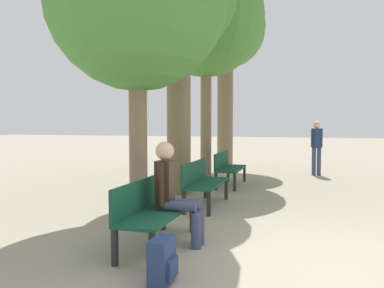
{
  "coord_description": "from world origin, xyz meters",
  "views": [
    {
      "loc": [
        -0.03,
        -4.22,
        1.57
      ],
      "look_at": [
        -2.52,
        4.05,
        1.1
      ],
      "focal_mm": 35.0,
      "sensor_mm": 36.0,
      "label": 1
    }
  ],
  "objects_px": {
    "tree_row_0": "(137,1)",
    "person_seated": "(174,190)",
    "tree_row_3": "(225,33)",
    "bench_row_0": "(152,208)",
    "tree_row_1": "(179,3)",
    "backpack": "(163,261)",
    "bench_row_2": "(228,166)",
    "pedestrian_near": "(317,144)",
    "tree_row_2": "(206,19)",
    "bench_row_1": "(202,180)"
  },
  "relations": [
    {
      "from": "tree_row_0",
      "to": "person_seated",
      "type": "height_order",
      "value": "tree_row_0"
    },
    {
      "from": "tree_row_0",
      "to": "tree_row_3",
      "type": "bearing_deg",
      "value": 90.0
    },
    {
      "from": "bench_row_0",
      "to": "tree_row_0",
      "type": "relative_size",
      "value": 0.3
    },
    {
      "from": "tree_row_3",
      "to": "person_seated",
      "type": "bearing_deg",
      "value": -82.71
    },
    {
      "from": "tree_row_3",
      "to": "person_seated",
      "type": "xyz_separation_m",
      "value": [
        1.09,
        -8.52,
        -4.03
      ]
    },
    {
      "from": "tree_row_1",
      "to": "tree_row_0",
      "type": "bearing_deg",
      "value": -90.0
    },
    {
      "from": "tree_row_1",
      "to": "backpack",
      "type": "height_order",
      "value": "tree_row_1"
    },
    {
      "from": "bench_row_2",
      "to": "tree_row_0",
      "type": "bearing_deg",
      "value": -103.75
    },
    {
      "from": "bench_row_2",
      "to": "tree_row_0",
      "type": "xyz_separation_m",
      "value": [
        -0.85,
        -3.47,
        3.11
      ]
    },
    {
      "from": "bench_row_0",
      "to": "tree_row_3",
      "type": "height_order",
      "value": "tree_row_3"
    },
    {
      "from": "pedestrian_near",
      "to": "backpack",
      "type": "bearing_deg",
      "value": -101.14
    },
    {
      "from": "tree_row_1",
      "to": "pedestrian_near",
      "type": "bearing_deg",
      "value": 52.32
    },
    {
      "from": "bench_row_0",
      "to": "person_seated",
      "type": "xyz_separation_m",
      "value": [
        0.24,
        0.16,
        0.21
      ]
    },
    {
      "from": "person_seated",
      "to": "pedestrian_near",
      "type": "height_order",
      "value": "pedestrian_near"
    },
    {
      "from": "tree_row_0",
      "to": "tree_row_1",
      "type": "xyz_separation_m",
      "value": [
        0.0,
        2.14,
        0.61
      ]
    },
    {
      "from": "backpack",
      "to": "bench_row_0",
      "type": "bearing_deg",
      "value": 118.24
    },
    {
      "from": "bench_row_0",
      "to": "bench_row_2",
      "type": "xyz_separation_m",
      "value": [
        0.0,
        4.9,
        0.0
      ]
    },
    {
      "from": "tree_row_2",
      "to": "tree_row_1",
      "type": "bearing_deg",
      "value": -90.0
    },
    {
      "from": "tree_row_1",
      "to": "tree_row_2",
      "type": "distance_m",
      "value": 2.42
    },
    {
      "from": "backpack",
      "to": "pedestrian_near",
      "type": "height_order",
      "value": "pedestrian_near"
    },
    {
      "from": "bench_row_1",
      "to": "tree_row_0",
      "type": "bearing_deg",
      "value": -129.86
    },
    {
      "from": "bench_row_2",
      "to": "bench_row_1",
      "type": "bearing_deg",
      "value": -90.0
    },
    {
      "from": "bench_row_2",
      "to": "tree_row_2",
      "type": "bearing_deg",
      "value": 128.11
    },
    {
      "from": "tree_row_2",
      "to": "person_seated",
      "type": "relative_size",
      "value": 4.62
    },
    {
      "from": "bench_row_0",
      "to": "tree_row_2",
      "type": "height_order",
      "value": "tree_row_2"
    },
    {
      "from": "bench_row_2",
      "to": "tree_row_1",
      "type": "xyz_separation_m",
      "value": [
        -0.85,
        -1.32,
        3.73
      ]
    },
    {
      "from": "bench_row_1",
      "to": "tree_row_1",
      "type": "distance_m",
      "value": 3.99
    },
    {
      "from": "tree_row_1",
      "to": "person_seated",
      "type": "xyz_separation_m",
      "value": [
        1.09,
        -3.42,
        -3.52
      ]
    },
    {
      "from": "tree_row_1",
      "to": "tree_row_2",
      "type": "bearing_deg",
      "value": 90.0
    },
    {
      "from": "tree_row_0",
      "to": "tree_row_3",
      "type": "distance_m",
      "value": 7.32
    },
    {
      "from": "tree_row_3",
      "to": "backpack",
      "type": "height_order",
      "value": "tree_row_3"
    },
    {
      "from": "bench_row_2",
      "to": "pedestrian_near",
      "type": "xyz_separation_m",
      "value": [
        2.21,
        2.64,
        0.45
      ]
    },
    {
      "from": "tree_row_1",
      "to": "tree_row_3",
      "type": "height_order",
      "value": "tree_row_3"
    },
    {
      "from": "tree_row_2",
      "to": "person_seated",
      "type": "xyz_separation_m",
      "value": [
        1.09,
        -5.83,
        -3.8
      ]
    },
    {
      "from": "bench_row_2",
      "to": "backpack",
      "type": "distance_m",
      "value": 5.93
    },
    {
      "from": "tree_row_2",
      "to": "bench_row_1",
      "type": "bearing_deg",
      "value": -76.5
    },
    {
      "from": "bench_row_2",
      "to": "tree_row_3",
      "type": "xyz_separation_m",
      "value": [
        -0.85,
        3.77,
        4.24
      ]
    },
    {
      "from": "tree_row_1",
      "to": "tree_row_2",
      "type": "relative_size",
      "value": 0.92
    },
    {
      "from": "backpack",
      "to": "pedestrian_near",
      "type": "xyz_separation_m",
      "value": [
        1.68,
        8.53,
        0.73
      ]
    },
    {
      "from": "tree_row_3",
      "to": "person_seated",
      "type": "distance_m",
      "value": 9.48
    },
    {
      "from": "backpack",
      "to": "bench_row_2",
      "type": "bearing_deg",
      "value": 95.16
    },
    {
      "from": "tree_row_0",
      "to": "bench_row_0",
      "type": "bearing_deg",
      "value": -59.41
    },
    {
      "from": "tree_row_3",
      "to": "person_seated",
      "type": "relative_size",
      "value": 4.7
    },
    {
      "from": "bench_row_2",
      "to": "pedestrian_near",
      "type": "bearing_deg",
      "value": 50.02
    },
    {
      "from": "bench_row_0",
      "to": "backpack",
      "type": "xyz_separation_m",
      "value": [
        0.53,
        -0.99,
        -0.28
      ]
    },
    {
      "from": "person_seated",
      "to": "pedestrian_near",
      "type": "relative_size",
      "value": 0.81
    },
    {
      "from": "bench_row_2",
      "to": "tree_row_3",
      "type": "bearing_deg",
      "value": 102.69
    },
    {
      "from": "tree_row_0",
      "to": "tree_row_2",
      "type": "bearing_deg",
      "value": 90.0
    },
    {
      "from": "bench_row_0",
      "to": "bench_row_1",
      "type": "height_order",
      "value": "same"
    },
    {
      "from": "bench_row_1",
      "to": "tree_row_2",
      "type": "height_order",
      "value": "tree_row_2"
    }
  ]
}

